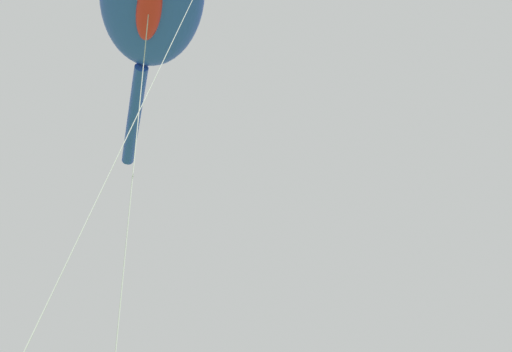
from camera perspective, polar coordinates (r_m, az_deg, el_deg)
name	(u,v)px	position (r m, az deg, el deg)	size (l,w,h in m)	color
big_show_kite	(151,8)	(14.37, -12.83, 19.59)	(7.38, 7.55, 14.76)	blue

